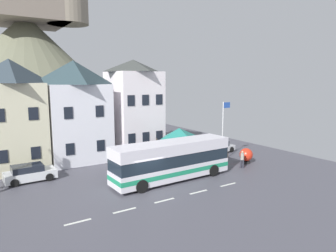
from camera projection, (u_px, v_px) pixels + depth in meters
ground_plane at (148, 191)px, 23.01m from camera, size 40.00×60.00×0.07m
townhouse_00 at (12, 114)px, 28.47m from camera, size 5.17×6.78×10.19m
townhouse_01 at (75, 111)px, 31.25m from camera, size 5.96×6.07×10.22m
townhouse_02 at (134, 107)px, 34.52m from camera, size 5.02×5.59×10.50m
hilltop_castle at (29, 72)px, 46.19m from camera, size 36.42×36.42×25.71m
transit_bus at (172, 161)px, 25.25m from camera, size 10.56×2.86×3.25m
bus_shelter at (179, 134)px, 30.45m from camera, size 3.60×3.60×3.52m
parked_car_00 at (30, 173)px, 25.05m from camera, size 3.99×2.00×1.38m
parked_car_01 at (184, 152)px, 32.67m from camera, size 4.67×2.07×1.33m
parked_car_02 at (218, 147)px, 34.93m from camera, size 4.13×2.14×1.34m
pedestrian_00 at (226, 158)px, 29.27m from camera, size 0.32×0.35×1.58m
pedestrian_01 at (242, 159)px, 28.83m from camera, size 0.33×0.37×1.65m
public_bench at (149, 156)px, 31.66m from camera, size 1.68×0.48×0.87m
flagpole at (223, 127)px, 30.67m from camera, size 0.95×0.10×6.12m
harbour_buoy at (246, 155)px, 30.37m from camera, size 1.30×1.30×1.55m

